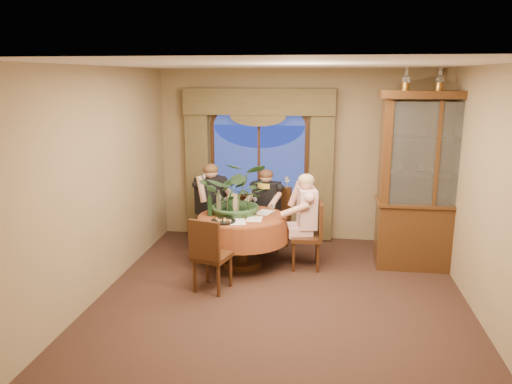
# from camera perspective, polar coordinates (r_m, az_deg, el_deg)

# --- Properties ---
(floor) EXTENTS (5.00, 5.00, 0.00)m
(floor) POSITION_cam_1_polar(r_m,az_deg,el_deg) (6.27, 2.86, -12.18)
(floor) COLOR black
(floor) RESTS_ON ground
(wall_back) EXTENTS (4.50, 0.00, 4.50)m
(wall_back) POSITION_cam_1_polar(r_m,az_deg,el_deg) (8.26, 4.54, 4.16)
(wall_back) COLOR #84704E
(wall_back) RESTS_ON ground
(wall_right) EXTENTS (0.00, 5.00, 5.00)m
(wall_right) POSITION_cam_1_polar(r_m,az_deg,el_deg) (6.05, 24.74, -0.28)
(wall_right) COLOR #84704E
(wall_right) RESTS_ON ground
(ceiling) EXTENTS (5.00, 5.00, 0.00)m
(ceiling) POSITION_cam_1_polar(r_m,az_deg,el_deg) (5.67, 3.18, 14.33)
(ceiling) COLOR white
(ceiling) RESTS_ON wall_back
(window) EXTENTS (1.62, 0.10, 1.32)m
(window) POSITION_cam_1_polar(r_m,az_deg,el_deg) (8.27, 0.34, 3.51)
(window) COLOR navy
(window) RESTS_ON wall_back
(arched_transom) EXTENTS (1.60, 0.06, 0.44)m
(arched_transom) POSITION_cam_1_polar(r_m,az_deg,el_deg) (8.17, 0.35, 8.91)
(arched_transom) COLOR navy
(arched_transom) RESTS_ON wall_back
(drapery_left) EXTENTS (0.38, 0.14, 2.32)m
(drapery_left) POSITION_cam_1_polar(r_m,az_deg,el_deg) (8.44, -6.67, 2.79)
(drapery_left) COLOR #4A4125
(drapery_left) RESTS_ON floor
(drapery_right) EXTENTS (0.38, 0.14, 2.32)m
(drapery_right) POSITION_cam_1_polar(r_m,az_deg,el_deg) (8.17, 7.48, 2.42)
(drapery_right) COLOR #4A4125
(drapery_right) RESTS_ON floor
(swag_valance) EXTENTS (2.45, 0.16, 0.42)m
(swag_valance) POSITION_cam_1_polar(r_m,az_deg,el_deg) (8.08, 0.27, 10.28)
(swag_valance) COLOR #4A4125
(swag_valance) RESTS_ON wall_back
(dining_table) EXTENTS (1.43, 1.43, 0.75)m
(dining_table) POSITION_cam_1_polar(r_m,az_deg,el_deg) (7.18, -1.59, -5.59)
(dining_table) COLOR maroon
(dining_table) RESTS_ON floor
(china_cabinet) EXTENTS (1.53, 0.60, 2.49)m
(china_cabinet) POSITION_cam_1_polar(r_m,az_deg,el_deg) (7.33, 19.42, 1.10)
(china_cabinet) COLOR #372012
(china_cabinet) RESTS_ON floor
(oil_lamp_left) EXTENTS (0.11, 0.11, 0.34)m
(oil_lamp_left) POSITION_cam_1_polar(r_m,az_deg,el_deg) (7.12, 16.79, 12.45)
(oil_lamp_left) COLOR #A5722D
(oil_lamp_left) RESTS_ON china_cabinet
(oil_lamp_center) EXTENTS (0.11, 0.11, 0.34)m
(oil_lamp_center) POSITION_cam_1_polar(r_m,az_deg,el_deg) (7.19, 20.29, 12.21)
(oil_lamp_center) COLOR #A5722D
(oil_lamp_center) RESTS_ON china_cabinet
(oil_lamp_right) EXTENTS (0.11, 0.11, 0.34)m
(oil_lamp_right) POSITION_cam_1_polar(r_m,az_deg,el_deg) (7.30, 23.70, 11.92)
(oil_lamp_right) COLOR #A5722D
(oil_lamp_right) RESTS_ON china_cabinet
(chair_right) EXTENTS (0.44, 0.44, 0.96)m
(chair_right) POSITION_cam_1_polar(r_m,az_deg,el_deg) (7.11, 5.72, -4.96)
(chair_right) COLOR black
(chair_right) RESTS_ON floor
(chair_back_right) EXTENTS (0.55, 0.55, 0.96)m
(chair_back_right) POSITION_cam_1_polar(r_m,az_deg,el_deg) (7.91, 1.96, -3.03)
(chair_back_right) COLOR black
(chair_back_right) RESTS_ON floor
(chair_back) EXTENTS (0.59, 0.59, 0.96)m
(chair_back) POSITION_cam_1_polar(r_m,az_deg,el_deg) (7.89, -4.41, -3.10)
(chair_back) COLOR black
(chair_back) RESTS_ON floor
(chair_front_left) EXTENTS (0.52, 0.52, 0.96)m
(chair_front_left) POSITION_cam_1_polar(r_m,az_deg,el_deg) (6.39, -5.01, -7.06)
(chair_front_left) COLOR black
(chair_front_left) RESTS_ON floor
(person_pink) EXTENTS (0.52, 0.56, 1.35)m
(person_pink) POSITION_cam_1_polar(r_m,az_deg,el_deg) (7.17, 5.81, -3.19)
(person_pink) COLOR beige
(person_pink) RESTS_ON floor
(person_back) EXTENTS (0.67, 0.67, 1.38)m
(person_back) POSITION_cam_1_polar(r_m,az_deg,el_deg) (7.81, -5.20, -1.70)
(person_back) COLOR black
(person_back) RESTS_ON floor
(person_scarf) EXTENTS (0.56, 0.53, 1.28)m
(person_scarf) POSITION_cam_1_polar(r_m,az_deg,el_deg) (7.86, 1.21, -1.93)
(person_scarf) COLOR black
(person_scarf) RESTS_ON floor
(stoneware_vase) EXTENTS (0.14, 0.14, 0.27)m
(stoneware_vase) POSITION_cam_1_polar(r_m,az_deg,el_deg) (7.21, -2.46, -1.32)
(stoneware_vase) COLOR tan
(stoneware_vase) RESTS_ON dining_table
(centerpiece_plant) EXTENTS (1.05, 1.17, 0.91)m
(centerpiece_plant) POSITION_cam_1_polar(r_m,az_deg,el_deg) (7.07, -2.05, 2.74)
(centerpiece_plant) COLOR #2C4E2B
(centerpiece_plant) RESTS_ON dining_table
(olive_bowl) EXTENTS (0.16, 0.16, 0.05)m
(olive_bowl) POSITION_cam_1_polar(r_m,az_deg,el_deg) (7.04, -1.15, -2.56)
(olive_bowl) COLOR #4F5729
(olive_bowl) RESTS_ON dining_table
(cheese_platter) EXTENTS (0.34, 0.34, 0.02)m
(cheese_platter) POSITION_cam_1_polar(r_m,az_deg,el_deg) (6.77, -3.76, -3.36)
(cheese_platter) COLOR black
(cheese_platter) RESTS_ON dining_table
(wine_bottle_0) EXTENTS (0.07, 0.07, 0.33)m
(wine_bottle_0) POSITION_cam_1_polar(r_m,az_deg,el_deg) (7.12, -3.07, -1.25)
(wine_bottle_0) COLOR tan
(wine_bottle_0) RESTS_ON dining_table
(wine_bottle_1) EXTENTS (0.07, 0.07, 0.33)m
(wine_bottle_1) POSITION_cam_1_polar(r_m,az_deg,el_deg) (7.06, -5.30, -1.41)
(wine_bottle_1) COLOR black
(wine_bottle_1) RESTS_ON dining_table
(wine_bottle_2) EXTENTS (0.07, 0.07, 0.33)m
(wine_bottle_2) POSITION_cam_1_polar(r_m,az_deg,el_deg) (7.22, -4.28, -1.06)
(wine_bottle_2) COLOR tan
(wine_bottle_2) RESTS_ON dining_table
(wine_bottle_3) EXTENTS (0.07, 0.07, 0.33)m
(wine_bottle_3) POSITION_cam_1_polar(r_m,az_deg,el_deg) (7.03, -2.95, -1.43)
(wine_bottle_3) COLOR black
(wine_bottle_3) RESTS_ON dining_table
(tasting_paper_0) EXTENTS (0.22, 0.31, 0.00)m
(tasting_paper_0) POSITION_cam_1_polar(r_m,az_deg,el_deg) (6.89, -0.18, -3.09)
(tasting_paper_0) COLOR white
(tasting_paper_0) RESTS_ON dining_table
(tasting_paper_1) EXTENTS (0.30, 0.35, 0.00)m
(tasting_paper_1) POSITION_cam_1_polar(r_m,az_deg,el_deg) (7.23, 0.97, -2.33)
(tasting_paper_1) COLOR white
(tasting_paper_1) RESTS_ON dining_table
(tasting_paper_2) EXTENTS (0.27, 0.34, 0.00)m
(tasting_paper_2) POSITION_cam_1_polar(r_m,az_deg,el_deg) (6.76, -2.11, -3.42)
(tasting_paper_2) COLOR white
(tasting_paper_2) RESTS_ON dining_table
(wine_glass_person_pink) EXTENTS (0.07, 0.07, 0.18)m
(wine_glass_person_pink) POSITION_cam_1_polar(r_m,az_deg,el_deg) (7.07, 1.96, -1.96)
(wine_glass_person_pink) COLOR silver
(wine_glass_person_pink) RESTS_ON dining_table
(wine_glass_person_back) EXTENTS (0.07, 0.07, 0.18)m
(wine_glass_person_back) POSITION_cam_1_polar(r_m,az_deg,el_deg) (7.41, -3.51, -1.28)
(wine_glass_person_back) COLOR silver
(wine_glass_person_back) RESTS_ON dining_table
(wine_glass_person_scarf) EXTENTS (0.07, 0.07, 0.18)m
(wine_glass_person_scarf) POSITION_cam_1_polar(r_m,az_deg,el_deg) (7.43, -0.11, -1.21)
(wine_glass_person_scarf) COLOR silver
(wine_glass_person_scarf) RESTS_ON dining_table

